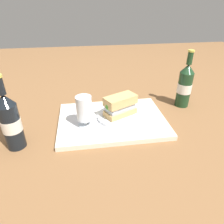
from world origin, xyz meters
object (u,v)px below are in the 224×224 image
Objects in this scene: plate at (120,116)px; beer_glass at (84,110)px; second_bottle at (185,85)px; sandwich at (120,105)px; beer_bottle at (10,121)px.

beer_glass is (0.15, 0.04, 0.06)m from plate.
second_bottle is (-0.47, -0.14, 0.01)m from beer_glass.
second_bottle reaches higher than sandwich.
second_bottle is at bearing 171.32° from sandwich.
beer_bottle reaches higher than beer_glass.
beer_bottle and second_bottle have the same top height.
second_bottle reaches higher than beer_glass.
beer_bottle is (0.39, 0.11, 0.08)m from plate.
sandwich is 0.40m from beer_bottle.
beer_bottle is at bearing 15.20° from plate.
beer_glass is 0.25m from beer_bottle.
sandwich is at bearing 26.28° from plate.
sandwich is at bearing -164.76° from beer_glass.
beer_bottle is 1.00× the size of second_bottle.
beer_glass is at bearing -164.96° from beer_bottle.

